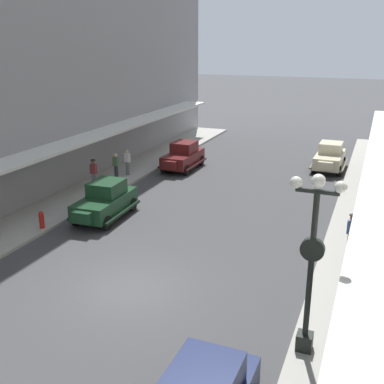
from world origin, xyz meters
The scene contains 12 objects.
ground_plane centered at (0.00, 0.00, 0.00)m, with size 200.00×200.00×0.00m, color #424244.
sidewalk_right centered at (7.50, 0.00, 0.07)m, with size 3.00×60.00×0.15m, color #A8A59E.
parked_car_0 centered at (-4.54, 15.67, 0.94)m, with size 2.17×4.27×1.84m.
parked_car_1 centered at (-4.51, 5.70, 0.94)m, with size 2.30×4.32×1.84m.
parked_car_3 centered at (4.78, 19.16, 0.94)m, with size 2.19×4.28×1.84m.
lamp_post_with_clock centered at (6.40, -1.43, 2.99)m, with size 1.42×0.44×5.16m.
fire_hydrant centered at (-6.35, 3.12, 0.56)m, with size 0.24×0.24×0.82m.
pedestrian_1 centered at (-7.56, 9.37, 1.01)m, with size 0.36×0.28×1.67m.
pedestrian_2 centered at (-7.07, 12.49, 0.99)m, with size 0.36×0.24×1.64m.
pedestrian_3 centered at (7.49, 14.66, 0.99)m, with size 0.36×0.24×1.64m.
pedestrian_4 centered at (7.10, 5.63, 1.01)m, with size 0.36×0.28×1.67m.
pedestrian_5 centered at (-7.25, 11.37, 0.99)m, with size 0.36×0.24×1.64m.
Camera 1 is at (7.66, -13.09, 8.53)m, focal length 44.02 mm.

